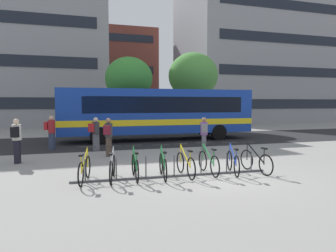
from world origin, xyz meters
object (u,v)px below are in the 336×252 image
at_px(parked_bicycle_yellow_4, 186,164).
at_px(parked_bicycle_black_7, 256,161).
at_px(parked_bicycle_silver_1, 112,168).
at_px(parked_bicycle_green_5, 209,162).
at_px(street_tree_1, 193,76).
at_px(commuter_maroon_pack_1, 108,135).
at_px(parked_bicycle_green_3, 163,166).
at_px(parked_bicycle_yellow_0, 85,169).
at_px(commuter_red_pack_4, 51,130).
at_px(city_bus, 156,112).
at_px(parked_bicycle_blue_6, 233,162).
at_px(street_tree_0, 129,79).
at_px(commuter_black_pack_3, 17,138).
at_px(parked_bicycle_green_2, 135,167).
at_px(commuter_grey_pack_0, 204,132).
at_px(commuter_red_pack_2, 95,132).

bearing_deg(parked_bicycle_yellow_4, parked_bicycle_black_7, -94.72).
xyz_separation_m(parked_bicycle_silver_1, parked_bicycle_green_5, (3.15, -0.05, 0.00)).
height_order(parked_bicycle_black_7, street_tree_1, street_tree_1).
bearing_deg(commuter_maroon_pack_1, parked_bicycle_green_3, -143.32).
relative_size(parked_bicycle_yellow_0, commuter_red_pack_4, 0.99).
distance_m(city_bus, parked_bicycle_silver_1, 10.23).
xyz_separation_m(parked_bicycle_silver_1, parked_bicycle_blue_6, (3.95, -0.25, 0.00)).
height_order(street_tree_0, street_tree_1, street_tree_1).
bearing_deg(commuter_black_pack_3, parked_bicycle_yellow_0, -141.79).
bearing_deg(commuter_red_pack_4, parked_bicycle_blue_6, -23.15).
height_order(city_bus, parked_bicycle_yellow_0, city_bus).
height_order(parked_bicycle_silver_1, parked_bicycle_green_2, same).
bearing_deg(parked_bicycle_green_2, city_bus, -14.23).
bearing_deg(commuter_black_pack_3, commuter_grey_pack_0, -83.57).
bearing_deg(parked_bicycle_green_3, street_tree_1, -15.90).
xyz_separation_m(commuter_red_pack_2, street_tree_1, (8.94, 9.78, 3.79)).
height_order(parked_bicycle_yellow_0, parked_bicycle_blue_6, same).
distance_m(parked_bicycle_black_7, commuter_red_pack_4, 10.20).
distance_m(city_bus, parked_bicycle_yellow_4, 9.74).
distance_m(parked_bicycle_green_3, parked_bicycle_yellow_4, 0.76).
bearing_deg(commuter_grey_pack_0, street_tree_1, -0.35).
xyz_separation_m(parked_bicycle_green_3, parked_bicycle_black_7, (3.22, -0.17, 0.00)).
height_order(parked_bicycle_silver_1, parked_bicycle_blue_6, same).
distance_m(commuter_black_pack_3, street_tree_0, 12.35).
distance_m(parked_bicycle_green_3, commuter_maroon_pack_1, 4.58).
bearing_deg(commuter_red_pack_4, parked_bicycle_black_7, -19.84).
bearing_deg(parked_bicycle_silver_1, commuter_maroon_pack_1, 6.84).
xyz_separation_m(parked_bicycle_green_5, parked_bicycle_blue_6, (0.79, -0.20, 0.00)).
relative_size(commuter_red_pack_2, commuter_red_pack_4, 0.97).
distance_m(parked_bicycle_black_7, commuter_grey_pack_0, 4.36).
bearing_deg(parked_bicycle_silver_1, commuter_red_pack_2, 12.54).
xyz_separation_m(commuter_black_pack_3, commuter_red_pack_4, (0.98, 3.36, -0.02)).
xyz_separation_m(commuter_maroon_pack_1, street_tree_1, (8.47, 11.53, 3.77)).
xyz_separation_m(city_bus, commuter_grey_pack_0, (0.95, -5.39, -0.81)).
bearing_deg(parked_bicycle_green_5, parked_bicycle_silver_1, 90.19).
height_order(parked_bicycle_silver_1, commuter_black_pack_3, commuter_black_pack_3).
relative_size(parked_bicycle_silver_1, parked_bicycle_black_7, 0.99).
relative_size(parked_bicycle_blue_6, street_tree_0, 0.29).
bearing_deg(parked_bicycle_green_3, parked_bicycle_green_5, -78.10).
relative_size(parked_bicycle_green_2, commuter_maroon_pack_1, 1.02).
bearing_deg(commuter_grey_pack_0, street_tree_0, 29.62).
height_order(parked_bicycle_green_5, commuter_grey_pack_0, commuter_grey_pack_0).
bearing_deg(parked_bicycle_silver_1, street_tree_1, -18.25).
relative_size(parked_bicycle_black_7, commuter_red_pack_4, 1.00).
bearing_deg(parked_bicycle_green_5, commuter_black_pack_3, 61.13).
bearing_deg(parked_bicycle_yellow_4, parked_bicycle_blue_6, -94.71).
xyz_separation_m(parked_bicycle_blue_6, commuter_maroon_pack_1, (-3.65, 4.47, 0.59)).
relative_size(parked_bicycle_black_7, commuter_red_pack_2, 1.04).
height_order(parked_bicycle_green_5, street_tree_0, street_tree_0).
height_order(parked_bicycle_silver_1, commuter_red_pack_4, commuter_red_pack_4).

